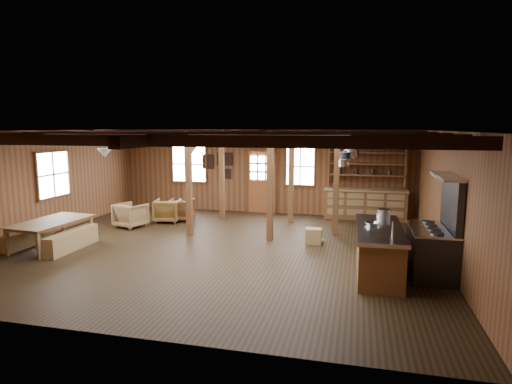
{
  "coord_description": "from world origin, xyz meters",
  "views": [
    {
      "loc": [
        3.15,
        -9.49,
        2.89
      ],
      "look_at": [
        0.72,
        0.66,
        1.29
      ],
      "focal_mm": 30.0,
      "sensor_mm": 36.0,
      "label": 1
    }
  ],
  "objects_px": {
    "dining_table": "(53,234)",
    "armchair_a": "(167,211)",
    "armchair_b": "(181,210)",
    "kitchen_island": "(378,250)",
    "commercial_range": "(434,243)",
    "armchair_c": "(131,215)"
  },
  "relations": [
    {
      "from": "kitchen_island",
      "to": "dining_table",
      "type": "bearing_deg",
      "value": 179.06
    },
    {
      "from": "commercial_range",
      "to": "dining_table",
      "type": "xyz_separation_m",
      "value": [
        -8.55,
        -0.14,
        -0.3
      ]
    },
    {
      "from": "commercial_range",
      "to": "armchair_b",
      "type": "distance_m",
      "value": 7.64
    },
    {
      "from": "armchair_a",
      "to": "kitchen_island",
      "type": "bearing_deg",
      "value": 139.79
    },
    {
      "from": "commercial_range",
      "to": "armchair_a",
      "type": "bearing_deg",
      "value": 156.02
    },
    {
      "from": "kitchen_island",
      "to": "armchair_b",
      "type": "distance_m",
      "value": 6.8
    },
    {
      "from": "commercial_range",
      "to": "armchair_b",
      "type": "bearing_deg",
      "value": 152.99
    },
    {
      "from": "dining_table",
      "to": "armchair_a",
      "type": "xyz_separation_m",
      "value": [
        1.41,
        3.31,
        0.01
      ]
    },
    {
      "from": "commercial_range",
      "to": "armchair_c",
      "type": "distance_m",
      "value": 8.21
    },
    {
      "from": "dining_table",
      "to": "armchair_b",
      "type": "bearing_deg",
      "value": -21.72
    },
    {
      "from": "commercial_range",
      "to": "armchair_c",
      "type": "xyz_separation_m",
      "value": [
        -7.88,
        2.3,
        -0.29
      ]
    },
    {
      "from": "commercial_range",
      "to": "dining_table",
      "type": "height_order",
      "value": "commercial_range"
    },
    {
      "from": "kitchen_island",
      "to": "armchair_b",
      "type": "xyz_separation_m",
      "value": [
        -5.75,
        3.63,
        -0.14
      ]
    },
    {
      "from": "armchair_b",
      "to": "armchair_c",
      "type": "height_order",
      "value": "armchair_c"
    },
    {
      "from": "commercial_range",
      "to": "armchair_c",
      "type": "height_order",
      "value": "commercial_range"
    },
    {
      "from": "armchair_b",
      "to": "kitchen_island",
      "type": "bearing_deg",
      "value": 137.29
    },
    {
      "from": "kitchen_island",
      "to": "dining_table",
      "type": "relative_size",
      "value": 1.31
    },
    {
      "from": "dining_table",
      "to": "armchair_b",
      "type": "distance_m",
      "value": 4.0
    },
    {
      "from": "kitchen_island",
      "to": "armchair_b",
      "type": "height_order",
      "value": "kitchen_island"
    },
    {
      "from": "kitchen_island",
      "to": "armchair_b",
      "type": "relative_size",
      "value": 3.41
    },
    {
      "from": "dining_table",
      "to": "armchair_b",
      "type": "height_order",
      "value": "dining_table"
    },
    {
      "from": "dining_table",
      "to": "armchair_a",
      "type": "height_order",
      "value": "armchair_a"
    }
  ]
}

